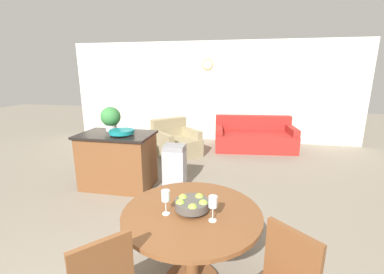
# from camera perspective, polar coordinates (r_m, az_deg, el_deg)

# --- Properties ---
(wall_back) EXTENTS (8.00, 0.09, 2.70)m
(wall_back) POSITION_cam_1_polar(r_m,az_deg,el_deg) (7.25, 4.08, 9.97)
(wall_back) COLOR silver
(wall_back) RESTS_ON ground_plane
(dining_table) EXTENTS (1.20, 1.20, 0.74)m
(dining_table) POSITION_cam_1_polar(r_m,az_deg,el_deg) (2.37, -0.04, -19.63)
(dining_table) COLOR brown
(dining_table) RESTS_ON ground_plane
(fruit_bowl) EXTENTS (0.29, 0.29, 0.13)m
(fruit_bowl) POSITION_cam_1_polar(r_m,az_deg,el_deg) (2.25, -0.06, -14.67)
(fruit_bowl) COLOR #4C4742
(fruit_bowl) RESTS_ON dining_table
(wine_glass_left) EXTENTS (0.07, 0.07, 0.21)m
(wine_glass_left) POSITION_cam_1_polar(r_m,az_deg,el_deg) (2.18, -5.88, -13.06)
(wine_glass_left) COLOR silver
(wine_glass_left) RESTS_ON dining_table
(wine_glass_right) EXTENTS (0.07, 0.07, 0.21)m
(wine_glass_right) POSITION_cam_1_polar(r_m,az_deg,el_deg) (2.09, 4.67, -14.37)
(wine_glass_right) COLOR silver
(wine_glass_right) RESTS_ON dining_table
(kitchen_island) EXTENTS (1.19, 0.76, 0.92)m
(kitchen_island) POSITION_cam_1_polar(r_m,az_deg,el_deg) (4.48, -16.13, -4.95)
(kitchen_island) COLOR brown
(kitchen_island) RESTS_ON ground_plane
(teal_bowl) EXTENTS (0.39, 0.39, 0.08)m
(teal_bowl) POSITION_cam_1_polar(r_m,az_deg,el_deg) (4.22, -15.35, 1.12)
(teal_bowl) COLOR #147A7F
(teal_bowl) RESTS_ON kitchen_island
(potted_plant) EXTENTS (0.33, 0.33, 0.41)m
(potted_plant) POSITION_cam_1_polar(r_m,az_deg,el_deg) (4.55, -17.61, 4.11)
(potted_plant) COLOR beige
(potted_plant) RESTS_ON kitchen_island
(trash_bin) EXTENTS (0.36, 0.29, 0.73)m
(trash_bin) POSITION_cam_1_polar(r_m,az_deg,el_deg) (4.33, -3.89, -6.48)
(trash_bin) COLOR #9E9EA3
(trash_bin) RESTS_ON ground_plane
(couch) EXTENTS (2.03, 1.20, 0.79)m
(couch) POSITION_cam_1_polar(r_m,az_deg,el_deg) (6.66, 13.59, -0.17)
(couch) COLOR maroon
(couch) RESTS_ON ground_plane
(armchair) EXTENTS (1.27, 1.26, 0.83)m
(armchair) POSITION_cam_1_polar(r_m,az_deg,el_deg) (5.98, -3.66, -1.37)
(armchair) COLOR #998966
(armchair) RESTS_ON ground_plane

